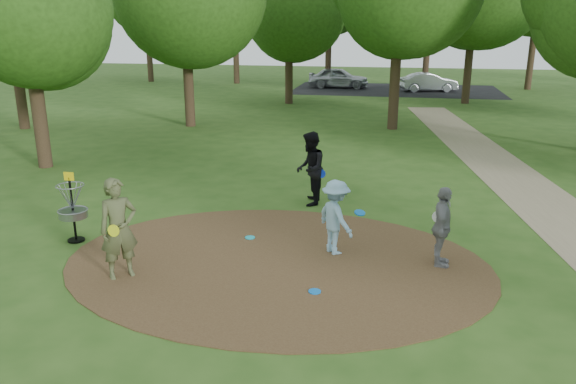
# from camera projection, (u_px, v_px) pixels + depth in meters

# --- Properties ---
(ground) EXTENTS (100.00, 100.00, 0.00)m
(ground) POSITION_uv_depth(u_px,v_px,m) (276.00, 263.00, 11.04)
(ground) COLOR #2D5119
(ground) RESTS_ON ground
(dirt_clearing) EXTENTS (8.40, 8.40, 0.02)m
(dirt_clearing) POSITION_uv_depth(u_px,v_px,m) (276.00, 262.00, 11.04)
(dirt_clearing) COLOR #47301C
(dirt_clearing) RESTS_ON ground
(parking_lot) EXTENTS (14.00, 8.00, 0.01)m
(parking_lot) POSITION_uv_depth(u_px,v_px,m) (396.00, 90.00, 38.84)
(parking_lot) COLOR black
(parking_lot) RESTS_ON ground
(player_observer_with_disc) EXTENTS (0.82, 0.80, 1.89)m
(player_observer_with_disc) POSITION_uv_depth(u_px,v_px,m) (119.00, 229.00, 10.17)
(player_observer_with_disc) COLOR #4F5531
(player_observer_with_disc) RESTS_ON ground
(player_throwing_with_disc) EXTENTS (1.18, 1.13, 1.55)m
(player_throwing_with_disc) POSITION_uv_depth(u_px,v_px,m) (336.00, 217.00, 11.29)
(player_throwing_with_disc) COLOR #8EBDD3
(player_throwing_with_disc) RESTS_ON ground
(player_walking_with_disc) EXTENTS (0.81, 0.97, 1.90)m
(player_walking_with_disc) POSITION_uv_depth(u_px,v_px,m) (310.00, 169.00, 14.32)
(player_walking_with_disc) COLOR black
(player_walking_with_disc) RESTS_ON ground
(player_waiting_with_disc) EXTENTS (0.46, 0.96, 1.59)m
(player_waiting_with_disc) POSITION_uv_depth(u_px,v_px,m) (442.00, 227.00, 10.69)
(player_waiting_with_disc) COLOR gray
(player_waiting_with_disc) RESTS_ON ground
(disc_ground_cyan) EXTENTS (0.22, 0.22, 0.02)m
(disc_ground_cyan) POSITION_uv_depth(u_px,v_px,m) (250.00, 238.00, 12.25)
(disc_ground_cyan) COLOR #19B6CB
(disc_ground_cyan) RESTS_ON dirt_clearing
(disc_ground_blue) EXTENTS (0.22, 0.22, 0.02)m
(disc_ground_blue) POSITION_uv_depth(u_px,v_px,m) (315.00, 291.00, 9.81)
(disc_ground_blue) COLOR blue
(disc_ground_blue) RESTS_ON dirt_clearing
(car_left) EXTENTS (4.25, 1.78, 1.44)m
(car_left) POSITION_uv_depth(u_px,v_px,m) (338.00, 78.00, 39.69)
(car_left) COLOR #A8ABB0
(car_left) RESTS_ON ground
(car_right) EXTENTS (3.97, 2.18, 1.24)m
(car_right) POSITION_uv_depth(u_px,v_px,m) (429.00, 82.00, 37.71)
(car_right) COLOR #A9AEB1
(car_right) RESTS_ON ground
(disc_golf_basket) EXTENTS (0.63, 0.63, 1.54)m
(disc_golf_basket) POSITION_uv_depth(u_px,v_px,m) (72.00, 202.00, 11.89)
(disc_golf_basket) COLOR black
(disc_golf_basket) RESTS_ON ground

